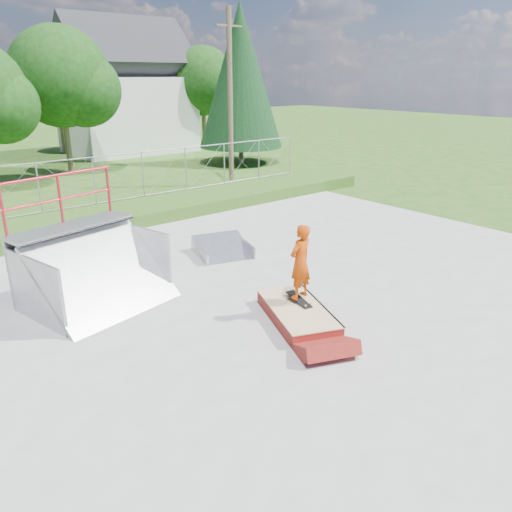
% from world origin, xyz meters
% --- Properties ---
extents(ground, '(120.00, 120.00, 0.00)m').
position_xyz_m(ground, '(0.00, 0.00, 0.00)').
color(ground, '#245117').
rests_on(ground, ground).
extents(concrete_pad, '(20.00, 16.00, 0.04)m').
position_xyz_m(concrete_pad, '(0.00, 0.00, 0.02)').
color(concrete_pad, gray).
rests_on(concrete_pad, ground).
extents(grass_berm, '(24.00, 3.00, 0.50)m').
position_xyz_m(grass_berm, '(0.00, 9.50, 0.25)').
color(grass_berm, '#245117').
rests_on(grass_berm, ground).
extents(grind_box, '(1.94, 2.59, 0.35)m').
position_xyz_m(grind_box, '(-0.11, -0.54, 0.17)').
color(grind_box, maroon).
rests_on(grind_box, concrete_pad).
extents(quarter_pipe, '(3.42, 3.08, 2.95)m').
position_xyz_m(quarter_pipe, '(-3.07, 3.08, 1.48)').
color(quarter_pipe, '#989B9F').
rests_on(quarter_pipe, concrete_pad).
extents(flat_bank_ramp, '(1.90, 1.97, 0.46)m').
position_xyz_m(flat_bank_ramp, '(1.16, 3.97, 0.23)').
color(flat_bank_ramp, '#989B9F').
rests_on(flat_bank_ramp, concrete_pad).
extents(skateboard, '(0.36, 0.82, 0.13)m').
position_xyz_m(skateboard, '(0.11, -0.37, 0.39)').
color(skateboard, black).
rests_on(skateboard, grind_box).
extents(skater, '(0.66, 0.48, 1.67)m').
position_xyz_m(skater, '(0.11, -0.37, 1.23)').
color(skater, '#C13D07').
rests_on(skater, grind_box).
extents(chain_link_fence, '(20.00, 0.06, 1.80)m').
position_xyz_m(chain_link_fence, '(0.00, 10.50, 1.40)').
color(chain_link_fence, '#96989E').
rests_on(chain_link_fence, grass_berm).
extents(gable_house, '(8.40, 6.08, 8.94)m').
position_xyz_m(gable_house, '(9.00, 26.00, 3.84)').
color(gable_house, silver).
rests_on(gable_house, ground).
extents(utility_pole, '(0.24, 0.24, 8.00)m').
position_xyz_m(utility_pole, '(7.50, 12.00, 4.00)').
color(utility_pole, brown).
rests_on(utility_pole, ground).
extents(tree_center, '(5.44, 5.12, 7.60)m').
position_xyz_m(tree_center, '(2.78, 19.81, 4.85)').
color(tree_center, brown).
rests_on(tree_center, ground).
extents(tree_right_far, '(5.10, 4.80, 7.12)m').
position_xyz_m(tree_right_far, '(14.27, 23.82, 4.54)').
color(tree_right_far, brown).
rests_on(tree_right_far, ground).
extents(tree_back_mid, '(4.08, 3.84, 5.70)m').
position_xyz_m(tree_back_mid, '(5.21, 27.86, 3.63)').
color(tree_back_mid, brown).
rests_on(tree_back_mid, ground).
extents(conifer_tree, '(5.04, 5.04, 9.10)m').
position_xyz_m(conifer_tree, '(12.00, 17.00, 5.05)').
color(conifer_tree, brown).
rests_on(conifer_tree, ground).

